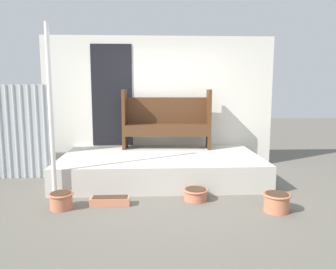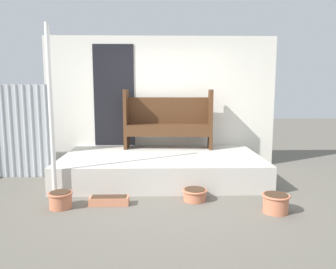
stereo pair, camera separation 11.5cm
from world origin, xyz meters
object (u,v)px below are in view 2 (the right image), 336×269
support_post (51,114)px  flower_pot_right (276,202)px  bench (168,119)px  flower_pot_left (60,199)px  flower_pot_middle (195,194)px  planter_box_rect (109,201)px

support_post → flower_pot_right: bearing=-11.0°
flower_pot_right → bench: bearing=120.0°
support_post → bench: size_ratio=1.45×
flower_pot_left → support_post: bearing=117.4°
flower_pot_middle → flower_pot_left: bearing=-172.4°
flower_pot_right → planter_box_rect: 2.21m
flower_pot_left → flower_pot_right: size_ratio=0.91×
bench → planter_box_rect: (-0.87, -1.96, -0.93)m
support_post → planter_box_rect: size_ratio=4.59×
flower_pot_right → planter_box_rect: bearing=171.3°
flower_pot_right → support_post: bearing=169.0°
support_post → flower_pot_middle: 2.31m
flower_pot_left → bench: bearing=54.0°
flower_pot_left → planter_box_rect: flower_pot_left is taller
flower_pot_middle → flower_pot_right: 1.10m
bench → planter_box_rect: bench is taller
support_post → flower_pot_left: support_post is taller
support_post → planter_box_rect: support_post is taller
flower_pot_right → planter_box_rect: (-2.19, 0.33, -0.07)m
support_post → flower_pot_right: 3.24m
flower_pot_left → flower_pot_right: bearing=-4.7°
flower_pot_left → flower_pot_middle: flower_pot_left is taller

